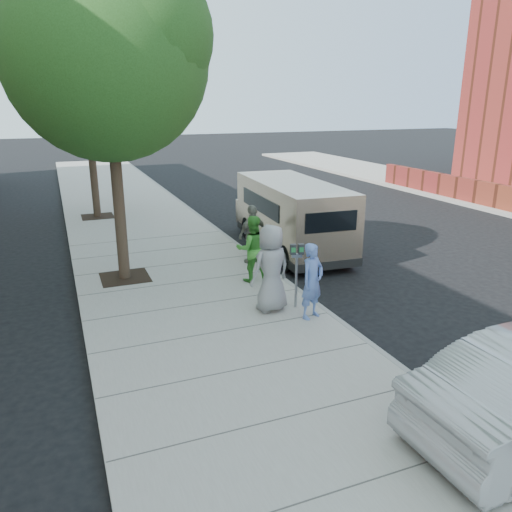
# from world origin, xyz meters

# --- Properties ---
(ground) EXTENTS (120.00, 120.00, 0.00)m
(ground) POSITION_xyz_m (0.00, 0.00, 0.00)
(ground) COLOR black
(ground) RESTS_ON ground
(sidewalk) EXTENTS (5.00, 60.00, 0.15)m
(sidewalk) POSITION_xyz_m (-1.00, 0.00, 0.07)
(sidewalk) COLOR gray
(sidewalk) RESTS_ON ground
(curb_face) EXTENTS (0.12, 60.00, 0.16)m
(curb_face) POSITION_xyz_m (1.44, 0.00, 0.07)
(curb_face) COLOR gray
(curb_face) RESTS_ON ground
(tree_near) EXTENTS (4.62, 4.60, 7.53)m
(tree_near) POSITION_xyz_m (-2.25, 2.40, 5.55)
(tree_near) COLOR black
(tree_near) RESTS_ON sidewalk
(tree_far) EXTENTS (3.92, 3.80, 6.49)m
(tree_far) POSITION_xyz_m (-2.25, 10.00, 4.88)
(tree_far) COLOR black
(tree_far) RESTS_ON sidewalk
(parking_meter) EXTENTS (0.31, 0.17, 1.42)m
(parking_meter) POSITION_xyz_m (0.92, -0.93, 1.18)
(parking_meter) COLOR gray
(parking_meter) RESTS_ON sidewalk
(van) EXTENTS (2.28, 5.88, 2.14)m
(van) POSITION_xyz_m (2.95, 3.56, 1.13)
(van) COLOR beige
(van) RESTS_ON ground
(person_officer) EXTENTS (0.68, 0.57, 1.59)m
(person_officer) POSITION_xyz_m (0.97, -1.55, 0.95)
(person_officer) COLOR #5B79C2
(person_officer) RESTS_ON sidewalk
(person_green_shirt) EXTENTS (0.91, 0.77, 1.66)m
(person_green_shirt) POSITION_xyz_m (0.64, 0.97, 0.98)
(person_green_shirt) COLOR green
(person_green_shirt) RESTS_ON sidewalk
(person_gray_shirt) EXTENTS (1.03, 0.79, 1.88)m
(person_gray_shirt) POSITION_xyz_m (0.34, -0.88, 1.09)
(person_gray_shirt) COLOR gray
(person_gray_shirt) RESTS_ON sidewalk
(person_striped_polo) EXTENTS (1.03, 0.68, 1.63)m
(person_striped_polo) POSITION_xyz_m (1.20, 2.33, 0.97)
(person_striped_polo) COLOR gray
(person_striped_polo) RESTS_ON sidewalk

